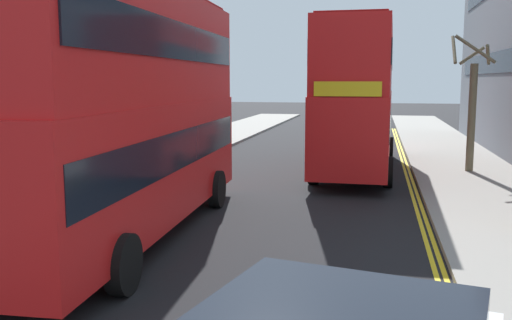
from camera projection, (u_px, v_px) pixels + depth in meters
sidewalk_right at (495, 202)px, 16.47m from camera, size 4.00×80.00×0.14m
sidewalk_left at (83, 185)px, 19.13m from camera, size 4.00×80.00×0.14m
kerb_line_outer at (425, 216)px, 14.97m from camera, size 0.10×56.00×0.01m
kerb_line_inner at (419, 216)px, 15.00m from camera, size 0.10×56.00×0.01m
double_decker_bus_away at (126, 104)px, 12.60m from camera, size 3.13×10.90×5.64m
double_decker_bus_oncoming at (358, 94)px, 22.13m from camera, size 3.00×10.87×5.64m
street_tree_near at (471, 105)px, 21.26m from camera, size 1.45×1.65×5.10m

